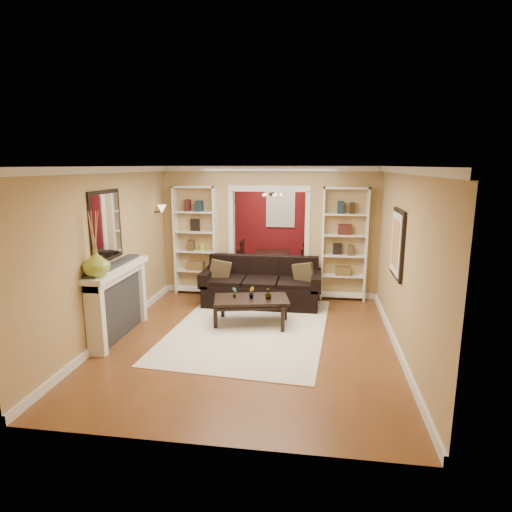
% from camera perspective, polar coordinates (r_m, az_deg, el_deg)
% --- Properties ---
extents(floor, '(8.00, 8.00, 0.00)m').
position_cam_1_polar(floor, '(8.17, 0.73, -7.41)').
color(floor, brown).
rests_on(floor, ground).
extents(ceiling, '(8.00, 8.00, 0.00)m').
position_cam_1_polar(ceiling, '(7.71, 0.78, 11.88)').
color(ceiling, white).
rests_on(ceiling, ground).
extents(wall_back, '(8.00, 0.00, 8.00)m').
position_cam_1_polar(wall_back, '(11.76, 3.30, 5.32)').
color(wall_back, tan).
rests_on(wall_back, ground).
extents(wall_front, '(8.00, 0.00, 8.00)m').
position_cam_1_polar(wall_front, '(4.02, -6.77, -8.00)').
color(wall_front, tan).
rests_on(wall_front, ground).
extents(wall_left, '(0.00, 8.00, 8.00)m').
position_cam_1_polar(wall_left, '(8.42, -14.63, 2.27)').
color(wall_left, tan).
rests_on(wall_left, ground).
extents(wall_right, '(0.00, 8.00, 8.00)m').
position_cam_1_polar(wall_right, '(7.86, 17.24, 1.45)').
color(wall_right, tan).
rests_on(wall_right, ground).
extents(partition_wall, '(4.50, 0.15, 2.70)m').
position_cam_1_polar(partition_wall, '(9.00, 1.75, 3.27)').
color(partition_wall, tan).
rests_on(partition_wall, floor).
extents(red_back_panel, '(4.44, 0.04, 2.64)m').
position_cam_1_polar(red_back_panel, '(11.74, 3.29, 5.16)').
color(red_back_panel, maroon).
rests_on(red_back_panel, floor).
extents(dining_window, '(0.78, 0.03, 0.98)m').
position_cam_1_polar(dining_window, '(11.67, 3.28, 6.26)').
color(dining_window, '#8CA5CC').
rests_on(dining_window, wall_back).
extents(area_rug, '(2.76, 3.68, 0.01)m').
position_cam_1_polar(area_rug, '(7.37, -0.88, -9.58)').
color(area_rug, white).
rests_on(area_rug, floor).
extents(sofa, '(2.34, 1.01, 0.92)m').
position_cam_1_polar(sofa, '(8.47, 0.71, -3.47)').
color(sofa, black).
rests_on(sofa, floor).
extents(pillow_left, '(0.42, 0.21, 0.40)m').
position_cam_1_polar(pillow_left, '(8.55, -4.83, -2.05)').
color(pillow_left, brown).
rests_on(pillow_left, sofa).
extents(pillow_right, '(0.42, 0.26, 0.40)m').
position_cam_1_polar(pillow_right, '(8.34, 6.37, -2.44)').
color(pillow_right, brown).
rests_on(pillow_right, sofa).
extents(coffee_table, '(1.37, 0.93, 0.48)m').
position_cam_1_polar(coffee_table, '(7.46, -0.63, -7.39)').
color(coffee_table, black).
rests_on(coffee_table, floor).
extents(plant_left, '(0.10, 0.12, 0.18)m').
position_cam_1_polar(plant_left, '(7.41, -2.89, -4.87)').
color(plant_left, '#336626').
rests_on(plant_left, coffee_table).
extents(plant_center, '(0.11, 0.13, 0.20)m').
position_cam_1_polar(plant_center, '(7.36, -0.63, -4.91)').
color(plant_center, '#336626').
rests_on(plant_center, coffee_table).
extents(plant_right, '(0.14, 0.14, 0.20)m').
position_cam_1_polar(plant_right, '(7.32, 1.65, -4.99)').
color(plant_right, '#336626').
rests_on(plant_right, coffee_table).
extents(bookshelf_left, '(0.90, 0.30, 2.30)m').
position_cam_1_polar(bookshelf_left, '(9.17, -8.05, 2.05)').
color(bookshelf_left, white).
rests_on(bookshelf_left, floor).
extents(bookshelf_right, '(0.90, 0.30, 2.30)m').
position_cam_1_polar(bookshelf_right, '(8.83, 11.66, 1.54)').
color(bookshelf_right, white).
rests_on(bookshelf_right, floor).
extents(fireplace, '(0.32, 1.70, 1.16)m').
position_cam_1_polar(fireplace, '(7.20, -17.72, -5.85)').
color(fireplace, white).
rests_on(fireplace, floor).
extents(vase, '(0.41, 0.41, 0.40)m').
position_cam_1_polar(vase, '(6.47, -20.53, -0.90)').
color(vase, '#95AE38').
rests_on(vase, fireplace).
extents(mirror, '(0.03, 0.95, 1.10)m').
position_cam_1_polar(mirror, '(7.00, -19.39, 3.79)').
color(mirror, silver).
rests_on(mirror, wall_left).
extents(wall_sconce, '(0.18, 0.18, 0.22)m').
position_cam_1_polar(wall_sconce, '(8.82, -12.82, 5.94)').
color(wall_sconce, '#FFE0A5').
rests_on(wall_sconce, wall_left).
extents(framed_art, '(0.04, 0.85, 1.05)m').
position_cam_1_polar(framed_art, '(6.85, 18.27, 1.58)').
color(framed_art, black).
rests_on(framed_art, wall_right).
extents(dining_table, '(1.55, 0.86, 0.54)m').
position_cam_1_polar(dining_table, '(10.63, 2.05, -1.30)').
color(dining_table, black).
rests_on(dining_table, floor).
extents(dining_chair_nw, '(0.49, 0.49, 0.76)m').
position_cam_1_polar(dining_chair_nw, '(10.38, -1.14, -0.99)').
color(dining_chair_nw, black).
rests_on(dining_chair_nw, floor).
extents(dining_chair_ne, '(0.54, 0.54, 0.82)m').
position_cam_1_polar(dining_chair_ne, '(10.26, 4.93, -1.01)').
color(dining_chair_ne, black).
rests_on(dining_chair_ne, floor).
extents(dining_chair_sw, '(0.49, 0.49, 0.87)m').
position_cam_1_polar(dining_chair_sw, '(10.95, -0.64, -0.03)').
color(dining_chair_sw, black).
rests_on(dining_chair_sw, floor).
extents(dining_chair_se, '(0.46, 0.46, 0.85)m').
position_cam_1_polar(dining_chair_se, '(10.84, 5.12, -0.23)').
color(dining_chair_se, black).
rests_on(dining_chair_se, floor).
extents(chandelier, '(0.50, 0.50, 0.30)m').
position_cam_1_polar(chandelier, '(10.41, 2.72, 8.16)').
color(chandelier, '#352718').
rests_on(chandelier, ceiling).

